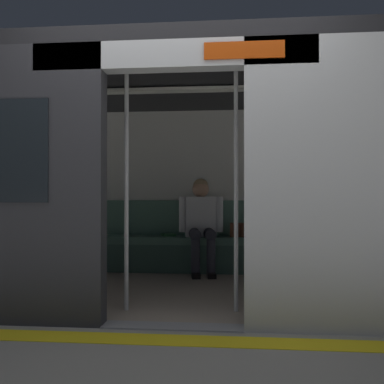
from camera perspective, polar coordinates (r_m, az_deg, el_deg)
name	(u,v)px	position (r m, az deg, el deg)	size (l,w,h in m)	color
ground_plane	(173,327)	(3.50, -2.36, -16.27)	(60.00, 60.00, 0.00)	gray
platform_edge_strip	(166,340)	(3.21, -3.15, -17.66)	(8.00, 0.24, 0.01)	yellow
train_car	(185,144)	(4.70, -0.93, 5.93)	(6.40, 2.94, 2.19)	silver
bench_seat	(200,245)	(5.81, 1.04, -6.52)	(2.46, 0.44, 0.44)	#4C7566
person_seated	(201,219)	(5.74, 1.17, -3.35)	(0.55, 0.71, 1.17)	silver
handbag	(241,230)	(5.83, 5.98, -4.65)	(0.26, 0.15, 0.17)	brown
book	(168,235)	(5.94, -2.94, -5.27)	(0.15, 0.22, 0.03)	#33723F
grab_pole_door	(126,187)	(3.89, -8.05, 0.60)	(0.04, 0.04, 2.05)	silver
grab_pole_far	(236,187)	(3.83, 5.43, 0.61)	(0.04, 0.04, 2.05)	silver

